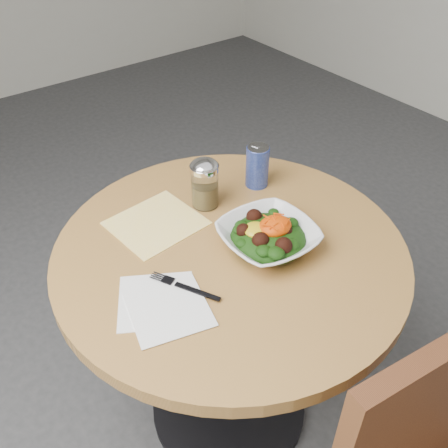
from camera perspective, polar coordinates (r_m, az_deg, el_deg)
name	(u,v)px	position (r m, az deg, el deg)	size (l,w,h in m)	color
ground	(229,407)	(1.85, 0.54, -20.20)	(6.00, 6.00, 0.00)	#323234
table	(230,299)	(1.41, 0.67, -8.58)	(0.90, 0.90, 0.75)	black
cloth_napkin	(156,223)	(1.35, -7.76, 0.10)	(0.22, 0.21, 0.00)	yellow
paper_napkins	(163,305)	(1.13, -7.03, -9.16)	(0.23, 0.26, 0.00)	white
salad_bowl	(268,236)	(1.25, 5.06, -1.41)	(0.25, 0.25, 0.09)	silver
fork	(182,286)	(1.16, -4.77, -7.09)	(0.10, 0.17, 0.00)	black
spice_shaker	(205,184)	(1.37, -2.21, 4.60)	(0.08, 0.08, 0.14)	silver
beverage_can	(257,166)	(1.46, 3.83, 6.63)	(0.07, 0.07, 0.13)	navy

